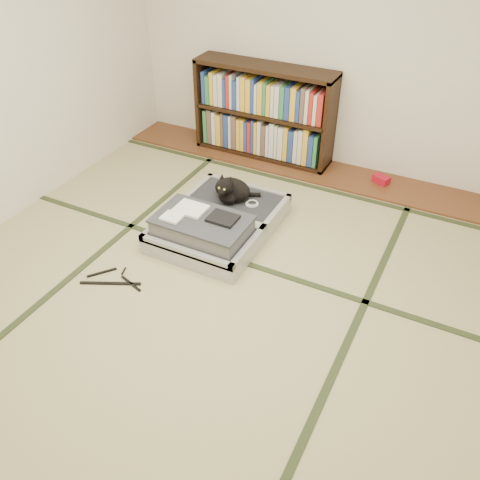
% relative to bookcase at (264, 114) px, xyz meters
% --- Properties ---
extents(floor, '(4.50, 4.50, 0.00)m').
position_rel_bookcase_xyz_m(floor, '(0.57, -2.07, -0.45)').
color(floor, tan).
rests_on(floor, ground).
extents(wood_strip, '(4.00, 0.50, 0.02)m').
position_rel_bookcase_xyz_m(wood_strip, '(0.57, -0.07, -0.44)').
color(wood_strip, brown).
rests_on(wood_strip, ground).
extents(red_item, '(0.17, 0.14, 0.07)m').
position_rel_bookcase_xyz_m(red_item, '(1.25, -0.04, -0.40)').
color(red_item, '#AD0D21').
rests_on(red_item, wood_strip).
extents(room_shell, '(4.50, 4.50, 4.50)m').
position_rel_bookcase_xyz_m(room_shell, '(0.57, -2.07, 1.01)').
color(room_shell, white).
rests_on(room_shell, ground).
extents(tatami_borders, '(4.00, 4.50, 0.01)m').
position_rel_bookcase_xyz_m(tatami_borders, '(0.57, -1.57, -0.45)').
color(tatami_borders, '#2D381E').
rests_on(tatami_borders, ground).
extents(bookcase, '(1.40, 0.32, 0.92)m').
position_rel_bookcase_xyz_m(bookcase, '(0.00, 0.00, 0.00)').
color(bookcase, black).
rests_on(bookcase, wood_strip).
extents(suitcase, '(0.81, 1.08, 0.32)m').
position_rel_bookcase_xyz_m(suitcase, '(0.26, -1.44, -0.34)').
color(suitcase, '#BABBC0').
rests_on(suitcase, floor).
extents(cat, '(0.36, 0.36, 0.29)m').
position_rel_bookcase_xyz_m(cat, '(0.24, -1.15, -0.19)').
color(cat, black).
rests_on(cat, suitcase).
extents(cable_coil, '(0.11, 0.11, 0.03)m').
position_rel_bookcase_xyz_m(cable_coil, '(0.43, -1.12, -0.28)').
color(cable_coil, white).
rests_on(cable_coil, suitcase).
extents(hanger, '(0.45, 0.30, 0.01)m').
position_rel_bookcase_xyz_m(hanger, '(-0.13, -2.29, -0.44)').
color(hanger, black).
rests_on(hanger, floor).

